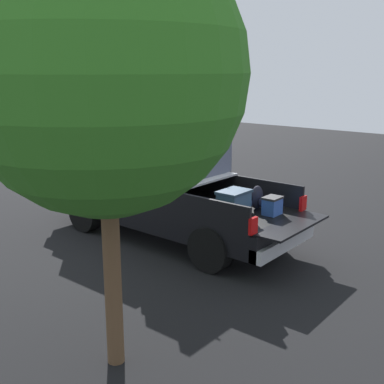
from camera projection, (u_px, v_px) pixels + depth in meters
ground_plane at (171, 237)px, 10.43m from camera, size 40.00×40.00×0.00m
pickup_truck at (157, 190)px, 10.41m from camera, size 6.05×2.08×2.23m
tree_background at (104, 73)px, 5.15m from camera, size 3.12×3.12×5.05m
trash_can at (91, 178)px, 13.80m from camera, size 0.60×0.60×0.98m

